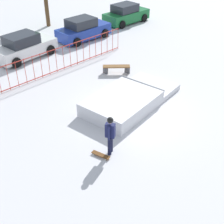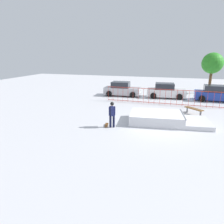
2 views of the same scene
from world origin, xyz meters
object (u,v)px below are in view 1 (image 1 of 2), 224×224
parked_car_green (126,14)px  parked_car_blue (83,30)px  skate_ramp (128,100)px  skateboard (101,155)px  parked_car_white (24,47)px  skater (110,133)px  park_bench (116,68)px

parked_car_green → parked_car_blue: bearing=-173.4°
skate_ramp → skateboard: (-3.60, -1.78, -0.24)m
skate_ramp → skateboard: 4.02m
parked_car_white → skateboard: bearing=-111.3°
parked_car_white → parked_car_green: same height
parked_car_white → parked_car_green: bearing=-2.3°
parked_car_blue → skateboard: bearing=-126.6°
parked_car_green → skate_ramp: bearing=-135.2°
skater → parked_car_white: 11.14m
skater → skateboard: 1.03m
parked_car_white → park_bench: bearing=-71.1°
skateboard → parked_car_green: size_ratio=0.20×
skater → skateboard: bearing=46.6°
parked_car_white → parked_car_green: size_ratio=1.00×
skateboard → parked_car_white: bearing=-30.5°
skate_ramp → parked_car_green: parked_car_green is taller
skate_ramp → skater: 3.76m
parked_car_green → parked_car_white: bearing=-176.2°
park_bench → skate_ramp: bearing=-128.1°
parked_car_blue → parked_car_green: 5.21m
skateboard → parked_car_blue: parked_car_blue is taller
skate_ramp → park_bench: (2.26, 2.89, 0.04)m
park_bench → parked_car_blue: 6.31m
skater → parked_car_green: 17.10m
skate_ramp → skater: size_ratio=3.27×
skater → parked_car_white: size_ratio=0.41×
skate_ramp → parked_car_blue: size_ratio=1.35×
skate_ramp → parked_car_green: 13.46m
skate_ramp → park_bench: skate_ramp is taller
parked_car_blue → park_bench: bearing=-111.4°
skate_ramp → parked_car_green: bearing=36.2°
skater → skateboard: size_ratio=2.09×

